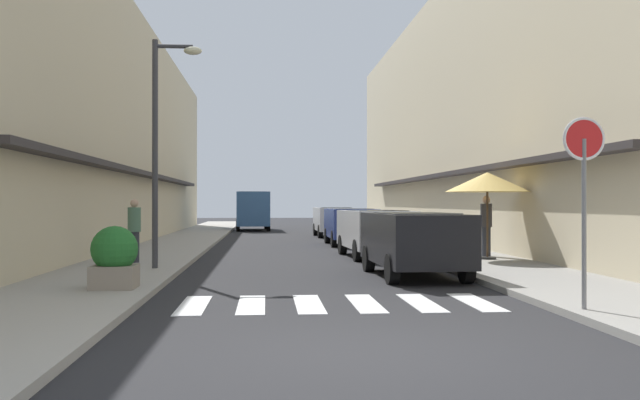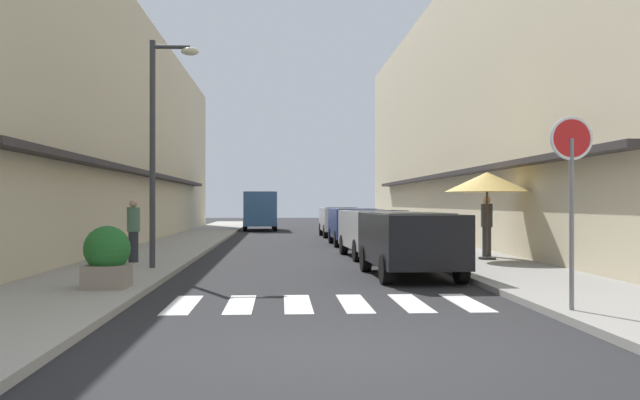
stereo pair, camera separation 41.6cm
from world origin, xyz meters
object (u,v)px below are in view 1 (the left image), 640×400
at_px(parked_car_distant, 334,218).
at_px(parked_car_mid, 375,228).
at_px(parked_car_far, 351,222).
at_px(delivery_van, 253,207).
at_px(street_lamp, 163,129).
at_px(pedestrian_walking_far, 486,224).
at_px(parked_car_near, 414,237).
at_px(round_street_sign, 584,162).
at_px(pedestrian_walking_near, 134,229).
at_px(cafe_umbrella, 487,182).
at_px(planter_corner, 114,257).

bearing_deg(parked_car_distant, parked_car_mid, -90.00).
xyz_separation_m(parked_car_far, delivery_van, (-4.20, 15.58, 0.48)).
bearing_deg(street_lamp, parked_car_mid, 36.40).
relative_size(delivery_van, pedestrian_walking_far, 3.07).
distance_m(parked_car_distant, delivery_van, 9.61).
height_order(parked_car_near, round_street_sign, round_street_sign).
xyz_separation_m(delivery_van, pedestrian_walking_near, (-2.63, -24.56, -0.41)).
bearing_deg(round_street_sign, parked_car_mid, 96.70).
bearing_deg(cafe_umbrella, round_street_sign, -99.18).
xyz_separation_m(planter_corner, pedestrian_walking_near, (-0.68, 5.64, 0.31)).
bearing_deg(delivery_van, parked_car_near, -81.36).
distance_m(parked_car_far, delivery_van, 16.14).
xyz_separation_m(parked_car_near, planter_corner, (-6.15, -2.57, -0.23)).
height_order(parked_car_far, delivery_van, delivery_van).
relative_size(parked_car_far, pedestrian_walking_near, 2.50).
height_order(parked_car_mid, delivery_van, delivery_van).
distance_m(parked_car_distant, planter_corner, 22.43).
bearing_deg(street_lamp, planter_corner, -94.33).
bearing_deg(parked_car_near, parked_car_mid, 90.00).
bearing_deg(parked_car_near, pedestrian_walking_far, 55.25).
height_order(street_lamp, pedestrian_walking_near, street_lamp).
relative_size(parked_car_distant, street_lamp, 0.73).
distance_m(parked_car_near, pedestrian_walking_near, 7.49).
bearing_deg(pedestrian_walking_far, delivery_van, 77.60).
relative_size(delivery_van, street_lamp, 0.99).
height_order(parked_car_near, parked_car_mid, same).
height_order(parked_car_distant, round_street_sign, round_street_sign).
bearing_deg(street_lamp, delivery_van, 86.40).
bearing_deg(planter_corner, parked_car_near, 22.71).
height_order(delivery_van, round_street_sign, round_street_sign).
height_order(parked_car_far, parked_car_distant, same).
bearing_deg(parked_car_mid, cafe_umbrella, -38.62).
xyz_separation_m(delivery_van, cafe_umbrella, (7.02, -24.17, 0.86)).
bearing_deg(parked_car_mid, planter_corner, -126.59).
bearing_deg(pedestrian_walking_near, parked_car_far, -48.70).
height_order(parked_car_distant, pedestrian_walking_near, pedestrian_walking_near).
relative_size(parked_car_near, parked_car_far, 1.01).
bearing_deg(parked_car_near, parked_car_far, 90.00).
distance_m(delivery_van, round_street_sign, 33.79).
bearing_deg(cafe_umbrella, parked_car_far, 108.16).
distance_m(parked_car_mid, planter_corner, 10.32).
bearing_deg(parked_car_mid, parked_car_near, -90.00).
bearing_deg(parked_car_mid, parked_car_far, 90.00).
bearing_deg(pedestrian_walking_near, pedestrian_walking_far, -93.28).
height_order(parked_car_near, planter_corner, parked_car_near).
bearing_deg(parked_car_mid, street_lamp, -143.60).
height_order(parked_car_mid, planter_corner, parked_car_mid).
relative_size(street_lamp, pedestrian_walking_far, 3.09).
relative_size(cafe_umbrella, planter_corner, 2.12).
bearing_deg(cafe_umbrella, pedestrian_walking_far, 73.91).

